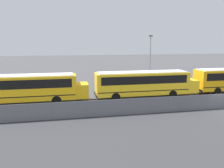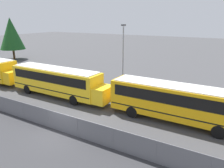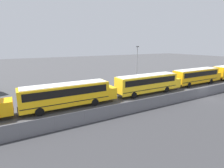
# 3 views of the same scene
# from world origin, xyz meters

# --- Properties ---
(ground_plane) EXTENTS (200.00, 200.00, 0.00)m
(ground_plane) POSITION_xyz_m (0.00, 0.00, 0.00)
(ground_plane) COLOR #424244
(fence) EXTENTS (119.34, 0.07, 1.58)m
(fence) POSITION_xyz_m (0.00, -0.00, 0.81)
(fence) COLOR #9EA0A5
(fence) RESTS_ON ground_plane
(school_bus_2) EXTENTS (12.94, 2.53, 3.28)m
(school_bus_2) POSITION_xyz_m (-19.95, 5.80, 1.96)
(school_bus_2) COLOR yellow
(school_bus_2) RESTS_ON ground_plane
(school_bus_3) EXTENTS (12.94, 2.53, 3.28)m
(school_bus_3) POSITION_xyz_m (-6.16, 5.93, 1.96)
(school_bus_3) COLOR yellow
(school_bus_3) RESTS_ON ground_plane
(light_pole) EXTENTS (0.60, 0.24, 7.90)m
(light_pole) POSITION_xyz_m (-2.25, 14.35, 4.33)
(light_pole) COLOR gray
(light_pole) RESTS_ON ground_plane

